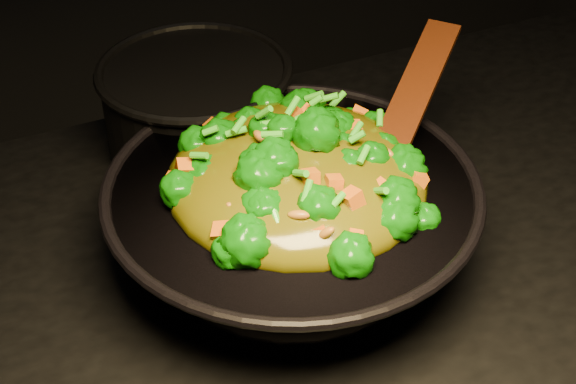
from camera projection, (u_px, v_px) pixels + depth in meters
name	position (u px, v px, depth m)	size (l,w,h in m)	color
wok	(292.00, 225.00, 0.82)	(0.37, 0.37, 0.10)	black
stir_fry	(297.00, 146.00, 0.77)	(0.26, 0.26, 0.09)	#0D5E06
spatula	(406.00, 110.00, 0.82)	(0.25, 0.04, 0.01)	#381207
back_pot	(197.00, 111.00, 0.97)	(0.22, 0.22, 0.13)	black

